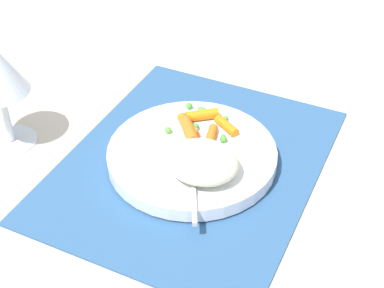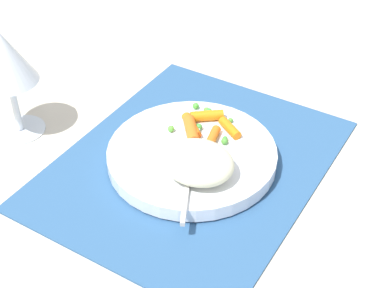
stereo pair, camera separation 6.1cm
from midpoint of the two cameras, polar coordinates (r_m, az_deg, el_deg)
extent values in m
plane|color=beige|center=(0.80, -2.21, -2.07)|extent=(2.40, 2.40, 0.00)
cube|color=#2D5684|center=(0.80, -2.21, -1.91)|extent=(0.41, 0.33, 0.01)
cylinder|color=white|center=(0.79, -2.24, -1.20)|extent=(0.23, 0.23, 0.02)
ellipsoid|color=beige|center=(0.73, -1.40, -1.84)|extent=(0.08, 0.09, 0.04)
cylinder|color=orange|center=(0.83, -1.12, 2.82)|extent=(0.04, 0.05, 0.02)
cylinder|color=orange|center=(0.80, -2.50, 1.31)|extent=(0.05, 0.05, 0.02)
cylinder|color=orange|center=(0.81, 1.28, 1.74)|extent=(0.03, 0.04, 0.01)
cylinder|color=orange|center=(0.79, -0.38, 0.55)|extent=(0.05, 0.02, 0.01)
cylinder|color=orange|center=(0.81, -2.56, 1.73)|extent=(0.04, 0.05, 0.01)
sphere|color=green|center=(0.80, 0.91, 0.66)|extent=(0.01, 0.01, 0.01)
sphere|color=#51A730|center=(0.81, -2.33, 1.53)|extent=(0.01, 0.01, 0.01)
sphere|color=#55AA32|center=(0.85, -1.23, 3.36)|extent=(0.01, 0.01, 0.01)
sphere|color=green|center=(0.77, -0.13, -0.57)|extent=(0.01, 0.01, 0.01)
sphere|color=#4F9D3A|center=(0.79, 0.90, 0.40)|extent=(0.01, 0.01, 0.01)
sphere|color=#55A537|center=(0.83, 1.25, 2.51)|extent=(0.01, 0.01, 0.01)
sphere|color=green|center=(0.77, 0.24, -0.93)|extent=(0.01, 0.01, 0.01)
sphere|color=green|center=(0.81, -1.82, 1.66)|extent=(0.01, 0.01, 0.01)
sphere|color=#58AC39|center=(0.81, -4.55, 1.30)|extent=(0.01, 0.01, 0.01)
sphere|color=#599430|center=(0.80, -2.69, 1.10)|extent=(0.01, 0.01, 0.01)
sphere|color=#4E8D3B|center=(0.84, -0.50, 3.03)|extent=(0.01, 0.01, 0.01)
sphere|color=green|center=(0.84, -0.98, 3.27)|extent=(0.01, 0.01, 0.01)
sphere|color=green|center=(0.85, -2.34, 3.72)|extent=(0.01, 0.01, 0.01)
cube|color=#BCBCBC|center=(0.80, -2.24, 0.83)|extent=(0.05, 0.03, 0.01)
cube|color=#BCBCBC|center=(0.73, -2.30, -3.85)|extent=(0.13, 0.07, 0.01)
cylinder|color=silver|center=(0.88, -19.30, 0.30)|extent=(0.07, 0.07, 0.00)
cylinder|color=silver|center=(0.86, -19.90, 2.57)|extent=(0.01, 0.01, 0.08)
camera|label=1|loc=(0.03, -92.27, -1.83)|focal=53.90mm
camera|label=2|loc=(0.03, 87.73, 1.83)|focal=53.90mm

